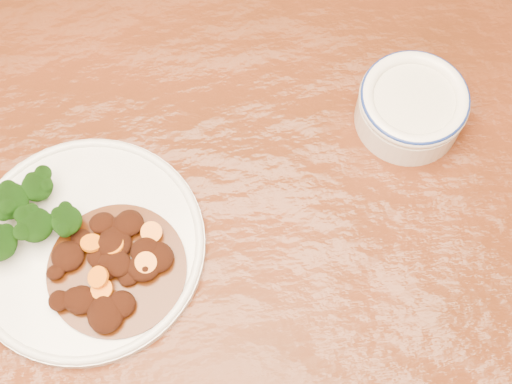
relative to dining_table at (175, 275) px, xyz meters
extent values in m
plane|color=#4A2A12|center=(0.00, 0.00, -0.67)|extent=(4.00, 4.00, 0.00)
cube|color=#5B2410|center=(0.00, 0.00, 0.06)|extent=(1.56, 1.01, 0.04)
cylinder|color=silver|center=(-0.09, 0.02, 0.09)|extent=(0.27, 0.27, 0.01)
torus|color=silver|center=(-0.09, 0.02, 0.09)|extent=(0.27, 0.27, 0.01)
cylinder|color=#669B50|center=(-0.18, 0.03, 0.10)|extent=(0.01, 0.01, 0.02)
cylinder|color=#669B50|center=(-0.16, 0.08, 0.10)|extent=(0.01, 0.01, 0.02)
ellipsoid|color=black|center=(-0.16, 0.08, 0.12)|extent=(0.04, 0.04, 0.03)
cylinder|color=#669B50|center=(-0.13, 0.05, 0.10)|extent=(0.01, 0.01, 0.02)
ellipsoid|color=black|center=(-0.13, 0.05, 0.12)|extent=(0.04, 0.04, 0.03)
cylinder|color=#669B50|center=(-0.13, 0.09, 0.10)|extent=(0.01, 0.01, 0.02)
ellipsoid|color=black|center=(-0.13, 0.09, 0.12)|extent=(0.04, 0.04, 0.03)
cylinder|color=#669B50|center=(-0.10, 0.05, 0.10)|extent=(0.01, 0.01, 0.02)
ellipsoid|color=black|center=(-0.10, 0.05, 0.12)|extent=(0.03, 0.03, 0.03)
cylinder|color=#472007|center=(-0.06, -0.01, 0.09)|extent=(0.16, 0.16, 0.00)
ellipsoid|color=black|center=(-0.01, -0.01, 0.10)|extent=(0.03, 0.04, 0.02)
ellipsoid|color=black|center=(-0.10, -0.04, 0.10)|extent=(0.03, 0.03, 0.02)
ellipsoid|color=black|center=(-0.07, -0.05, 0.11)|extent=(0.03, 0.03, 0.01)
ellipsoid|color=black|center=(-0.10, -0.04, 0.10)|extent=(0.03, 0.03, 0.01)
ellipsoid|color=black|center=(-0.11, 0.01, 0.10)|extent=(0.04, 0.04, 0.02)
ellipsoid|color=black|center=(-0.08, 0.00, 0.10)|extent=(0.02, 0.02, 0.01)
ellipsoid|color=black|center=(-0.02, 0.00, 0.11)|extent=(0.03, 0.03, 0.02)
ellipsoid|color=black|center=(-0.07, -0.01, 0.10)|extent=(0.03, 0.03, 0.01)
ellipsoid|color=black|center=(-0.03, -0.02, 0.10)|extent=(0.04, 0.03, 0.02)
ellipsoid|color=black|center=(-0.12, -0.01, 0.10)|extent=(0.02, 0.02, 0.01)
ellipsoid|color=black|center=(-0.12, -0.04, 0.10)|extent=(0.02, 0.02, 0.01)
ellipsoid|color=black|center=(-0.06, 0.01, 0.11)|extent=(0.03, 0.03, 0.02)
ellipsoid|color=black|center=(-0.04, -0.02, 0.10)|extent=(0.02, 0.02, 0.01)
ellipsoid|color=black|center=(-0.06, -0.01, 0.10)|extent=(0.03, 0.03, 0.02)
ellipsoid|color=black|center=(-0.05, 0.02, 0.10)|extent=(0.04, 0.04, 0.02)
ellipsoid|color=black|center=(-0.09, 0.03, 0.10)|extent=(0.02, 0.02, 0.01)
ellipsoid|color=black|center=(-0.05, 0.02, 0.10)|extent=(0.02, 0.02, 0.01)
ellipsoid|color=black|center=(-0.06, 0.04, 0.10)|extent=(0.03, 0.03, 0.01)
ellipsoid|color=black|center=(-0.07, -0.06, 0.10)|extent=(0.04, 0.04, 0.02)
ellipsoid|color=black|center=(-0.04, 0.04, 0.10)|extent=(0.03, 0.03, 0.01)
ellipsoid|color=black|center=(-0.06, -0.05, 0.10)|extent=(0.03, 0.03, 0.02)
ellipsoid|color=black|center=(-0.04, 0.04, 0.11)|extent=(0.03, 0.03, 0.02)
ellipsoid|color=black|center=(-0.05, -0.01, 0.11)|extent=(0.03, 0.03, 0.01)
ellipsoid|color=black|center=(-0.04, -0.01, 0.10)|extent=(0.02, 0.02, 0.01)
cylinder|color=#D85F0B|center=(-0.07, -0.02, 0.11)|extent=(0.03, 0.03, 0.01)
cylinder|color=#D85F0B|center=(-0.07, -0.03, 0.11)|extent=(0.03, 0.03, 0.01)
cylinder|color=#D85F0B|center=(-0.02, -0.02, 0.11)|extent=(0.03, 0.03, 0.01)
cylinder|color=#D85F0B|center=(-0.08, 0.02, 0.11)|extent=(0.03, 0.03, 0.02)
cylinder|color=#D85F0B|center=(-0.01, 0.02, 0.11)|extent=(0.03, 0.03, 0.01)
cylinder|color=#D85F0B|center=(-0.05, 0.01, 0.11)|extent=(0.03, 0.03, 0.01)
cylinder|color=white|center=(0.31, 0.12, 0.10)|extent=(0.13, 0.13, 0.04)
cylinder|color=beige|center=(0.31, 0.12, 0.13)|extent=(0.10, 0.10, 0.01)
torus|color=white|center=(0.31, 0.12, 0.13)|extent=(0.13, 0.13, 0.02)
torus|color=navy|center=(0.31, 0.12, 0.13)|extent=(0.13, 0.13, 0.01)
camera|label=1|loc=(0.05, -0.27, 0.85)|focal=50.00mm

